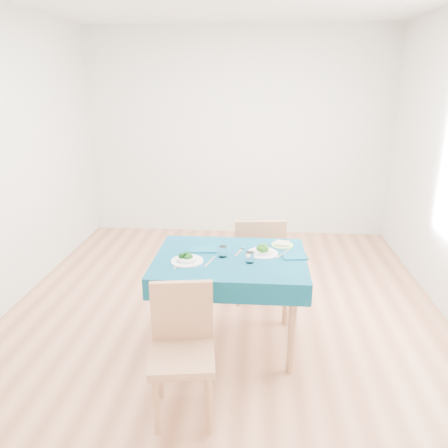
# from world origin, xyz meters

# --- Properties ---
(room_shell) EXTENTS (4.02, 4.52, 2.73)m
(room_shell) POSITION_xyz_m (0.00, 0.00, 1.35)
(room_shell) COLOR #A36544
(room_shell) RESTS_ON ground
(table) EXTENTS (1.14, 0.86, 0.76)m
(table) POSITION_xyz_m (0.09, -0.52, 0.38)
(table) COLOR #073D54
(table) RESTS_ON ground
(chair_near) EXTENTS (0.45, 0.48, 0.98)m
(chair_near) POSITION_xyz_m (-0.15, -1.33, 0.49)
(chair_near) COLOR #A8744F
(chair_near) RESTS_ON ground
(chair_far) EXTENTS (0.51, 0.55, 1.16)m
(chair_far) POSITION_xyz_m (0.30, 0.32, 0.58)
(chair_far) COLOR #A8744F
(chair_far) RESTS_ON ground
(bowl_near) EXTENTS (0.24, 0.24, 0.07)m
(bowl_near) POSITION_xyz_m (-0.22, -0.63, 0.79)
(bowl_near) COLOR white
(bowl_near) RESTS_ON table
(bowl_far) EXTENTS (0.24, 0.24, 0.07)m
(bowl_far) POSITION_xyz_m (0.34, -0.43, 0.79)
(bowl_far) COLOR white
(bowl_far) RESTS_ON table
(fork_near) EXTENTS (0.05, 0.18, 0.00)m
(fork_near) POSITION_xyz_m (-0.28, -0.68, 0.76)
(fork_near) COLOR silver
(fork_near) RESTS_ON table
(knife_near) EXTENTS (0.07, 0.21, 0.00)m
(knife_near) POSITION_xyz_m (-0.06, -0.62, 0.76)
(knife_near) COLOR silver
(knife_near) RESTS_ON table
(fork_far) EXTENTS (0.08, 0.17, 0.00)m
(fork_far) POSITION_xyz_m (0.15, -0.42, 0.76)
(fork_far) COLOR silver
(fork_far) RESTS_ON table
(knife_far) EXTENTS (0.13, 0.21, 0.00)m
(knife_far) POSITION_xyz_m (0.49, -0.42, 0.76)
(knife_far) COLOR silver
(knife_far) RESTS_ON table
(napkin_near) EXTENTS (0.22, 0.17, 0.01)m
(napkin_near) POSITION_xyz_m (-0.13, -0.39, 0.76)
(napkin_near) COLOR navy
(napkin_near) RESTS_ON table
(napkin_far) EXTENTS (0.20, 0.15, 0.01)m
(napkin_far) POSITION_xyz_m (0.58, -0.48, 0.76)
(napkin_far) COLOR navy
(napkin_far) RESTS_ON table
(tumbler_center) EXTENTS (0.06, 0.06, 0.08)m
(tumbler_center) POSITION_xyz_m (0.03, -0.51, 0.80)
(tumbler_center) COLOR white
(tumbler_center) RESTS_ON table
(tumbler_side) EXTENTS (0.06, 0.06, 0.08)m
(tumbler_side) POSITION_xyz_m (0.24, -0.61, 0.80)
(tumbler_side) COLOR white
(tumbler_side) RESTS_ON table
(side_plate) EXTENTS (0.18, 0.18, 0.01)m
(side_plate) POSITION_xyz_m (0.49, -0.24, 0.76)
(side_plate) COLOR #AAE16E
(side_plate) RESTS_ON table
(bread_slice) EXTENTS (0.13, 0.13, 0.02)m
(bread_slice) POSITION_xyz_m (0.49, -0.24, 0.78)
(bread_slice) COLOR beige
(bread_slice) RESTS_ON side_plate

